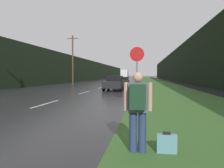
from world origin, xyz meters
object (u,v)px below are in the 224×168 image
object	(u,v)px
hitchhiker_with_backpack	(138,107)
suitcase	(167,144)
car_passing_far	(122,82)
delivery_truck	(125,74)
car_passing_near	(114,83)
stop_sign	(137,69)

from	to	relation	value
hitchhiker_with_backpack	suitcase	bearing A→B (deg)	6.31
car_passing_far	delivery_truck	distance (m)	50.76
car_passing_near	car_passing_far	distance (m)	6.39
hitchhiker_with_backpack	car_passing_near	world-z (taller)	hitchhiker_with_backpack
hitchhiker_with_backpack	suitcase	world-z (taller)	hitchhiker_with_backpack
car_passing_near	stop_sign	bearing A→B (deg)	105.29
hitchhiker_with_backpack	delivery_truck	bearing A→B (deg)	94.81
car_passing_far	delivery_truck	xyz separation A→B (m)	(-4.49, 50.55, 1.17)
stop_sign	suitcase	size ratio (longest dim) A/B	6.94
hitchhiker_with_backpack	car_passing_far	distance (m)	22.62
stop_sign	car_passing_far	world-z (taller)	stop_sign
stop_sign	car_passing_near	xyz separation A→B (m)	(-2.62, 9.56, -1.14)
suitcase	stop_sign	bearing A→B (deg)	96.49
suitcase	car_passing_far	bearing A→B (deg)	97.82
stop_sign	delivery_truck	distance (m)	66.88
suitcase	delivery_truck	distance (m)	73.36
suitcase	delivery_truck	xyz separation A→B (m)	(-7.94, 72.91, 1.63)
car_passing_far	hitchhiker_with_backpack	bearing A→B (deg)	97.33
car_passing_near	delivery_truck	bearing A→B (deg)	-85.49
stop_sign	car_passing_far	distance (m)	16.21
stop_sign	hitchhiker_with_backpack	bearing A→B (deg)	-87.61
hitchhiker_with_backpack	suitcase	xyz separation A→B (m)	(0.57, 0.07, -0.73)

